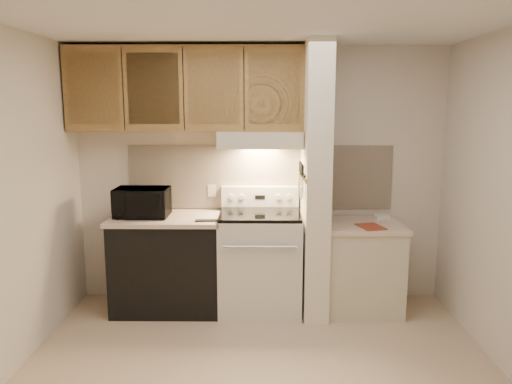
{
  "coord_description": "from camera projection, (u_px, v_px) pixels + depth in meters",
  "views": [
    {
      "loc": [
        0.01,
        -3.4,
        1.95
      ],
      "look_at": [
        -0.03,
        0.75,
        1.22
      ],
      "focal_mm": 35.0,
      "sensor_mm": 36.0,
      "label": 1
    }
  ],
  "objects": [
    {
      "name": "floor",
      "position": [
        259.0,
        371.0,
        3.69
      ],
      "size": [
        3.6,
        3.6,
        0.0
      ],
      "primitive_type": "plane",
      "color": "#CDB393",
      "rests_on": "ground"
    },
    {
      "name": "upper_cabinets",
      "position": [
        186.0,
        89.0,
        4.64
      ],
      "size": [
        2.18,
        0.33,
        0.77
      ],
      "primitive_type": "cube",
      "color": "olive",
      "rests_on": "wall_back"
    },
    {
      "name": "red_folder",
      "position": [
        371.0,
        227.0,
        4.51
      ],
      "size": [
        0.26,
        0.31,
        0.01
      ],
      "primitive_type": "cube",
      "rotation": [
        0.0,
        0.0,
        0.27
      ],
      "color": "maroon",
      "rests_on": "right_countertop"
    },
    {
      "name": "oven_handle",
      "position": [
        260.0,
        247.0,
        4.35
      ],
      "size": [
        0.65,
        0.02,
        0.02
      ],
      "primitive_type": "cylinder",
      "rotation": [
        0.0,
        1.57,
        0.0
      ],
      "color": "silver",
      "rests_on": "range_body"
    },
    {
      "name": "knife_handle_c",
      "position": [
        301.0,
        169.0,
        4.54
      ],
      "size": [
        0.02,
        0.02,
        0.1
      ],
      "primitive_type": "cylinder",
      "color": "black",
      "rests_on": "knife_strip"
    },
    {
      "name": "range_knob_left_outer",
      "position": [
        231.0,
        197.0,
        4.88
      ],
      "size": [
        0.05,
        0.02,
        0.05
      ],
      "primitive_type": "cylinder",
      "rotation": [
        1.57,
        0.0,
        0.0
      ],
      "color": "silver",
      "rests_on": "range_backguard"
    },
    {
      "name": "right_cab_base",
      "position": [
        362.0,
        269.0,
        4.74
      ],
      "size": [
        0.7,
        0.6,
        0.81
      ],
      "primitive_type": "cube",
      "color": "beige",
      "rests_on": "floor"
    },
    {
      "name": "range_knob_right_outer",
      "position": [
        289.0,
        197.0,
        4.88
      ],
      "size": [
        0.05,
        0.02,
        0.05
      ],
      "primitive_type": "cylinder",
      "rotation": [
        1.57,
        0.0,
        0.0
      ],
      "color": "silver",
      "rests_on": "range_backguard"
    },
    {
      "name": "range_knob_left_inner",
      "position": [
        242.0,
        197.0,
        4.88
      ],
      "size": [
        0.05,
        0.02,
        0.05
      ],
      "primitive_type": "cylinder",
      "rotation": [
        1.57,
        0.0,
        0.0
      ],
      "color": "silver",
      "rests_on": "range_backguard"
    },
    {
      "name": "ceiling",
      "position": [
        260.0,
        18.0,
        3.25
      ],
      "size": [
        3.6,
        3.6,
        0.0
      ],
      "primitive_type": "plane",
      "rotation": [
        3.14,
        0.0,
        0.0
      ],
      "color": "white",
      "rests_on": "wall_back"
    },
    {
      "name": "hood_lip",
      "position": [
        260.0,
        146.0,
        4.47
      ],
      "size": [
        0.78,
        0.04,
        0.06
      ],
      "primitive_type": "cube",
      "color": "beige",
      "rests_on": "range_hood"
    },
    {
      "name": "cab_door_b",
      "position": [
        153.0,
        89.0,
        4.48
      ],
      "size": [
        0.46,
        0.01,
        0.63
      ],
      "primitive_type": "cube",
      "color": "olive",
      "rests_on": "upper_cabinets"
    },
    {
      "name": "range_hood",
      "position": [
        260.0,
        139.0,
        4.67
      ],
      "size": [
        0.78,
        0.44,
        0.15
      ],
      "primitive_type": "cube",
      "color": "beige",
      "rests_on": "upper_cabinets"
    },
    {
      "name": "cab_door_a",
      "position": [
        93.0,
        89.0,
        4.49
      ],
      "size": [
        0.46,
        0.01,
        0.63
      ],
      "primitive_type": "cube",
      "color": "olive",
      "rests_on": "upper_cabinets"
    },
    {
      "name": "knife_handle_b",
      "position": [
        302.0,
        170.0,
        4.45
      ],
      "size": [
        0.02,
        0.02,
        0.1
      ],
      "primitive_type": "cylinder",
      "color": "black",
      "rests_on": "knife_strip"
    },
    {
      "name": "spoon_rest",
      "position": [
        207.0,
        220.0,
        4.48
      ],
      "size": [
        0.21,
        0.08,
        0.01
      ],
      "primitive_type": "cube",
      "rotation": [
        0.0,
        0.0,
        0.09
      ],
      "color": "black",
      "rests_on": "left_countertop"
    },
    {
      "name": "knife_blade_a",
      "position": [
        303.0,
        188.0,
        4.39
      ],
      "size": [
        0.01,
        0.03,
        0.16
      ],
      "primitive_type": "cube",
      "color": "silver",
      "rests_on": "knife_strip"
    },
    {
      "name": "cab_gap_a",
      "position": [
        123.0,
        89.0,
        4.48
      ],
      "size": [
        0.01,
        0.01,
        0.73
      ],
      "primitive_type": "cube",
      "color": "black",
      "rests_on": "upper_cabinets"
    },
    {
      "name": "wall_back",
      "position": [
        260.0,
        176.0,
        4.95
      ],
      "size": [
        3.6,
        2.5,
        0.02
      ],
      "primitive_type": "cube",
      "rotation": [
        1.57,
        0.0,
        0.0
      ],
      "color": "beige",
      "rests_on": "floor"
    },
    {
      "name": "outlet",
      "position": [
        212.0,
        191.0,
        4.95
      ],
      "size": [
        0.08,
        0.01,
        0.12
      ],
      "primitive_type": "cube",
      "color": "beige",
      "rests_on": "backsplash"
    },
    {
      "name": "oven_mitt",
      "position": [
        299.0,
        184.0,
        4.78
      ],
      "size": [
        0.03,
        0.1,
        0.23
      ],
      "primitive_type": "cube",
      "color": "slate",
      "rests_on": "partition_pillar"
    },
    {
      "name": "microwave",
      "position": [
        142.0,
        202.0,
        4.64
      ],
      "size": [
        0.5,
        0.34,
        0.27
      ],
      "primitive_type": "imported",
      "rotation": [
        0.0,
        0.0,
        -0.01
      ],
      "color": "black",
      "rests_on": "left_countertop"
    },
    {
      "name": "knife_strip",
      "position": [
        303.0,
        174.0,
        4.54
      ],
      "size": [
        0.02,
        0.42,
        0.04
      ],
      "primitive_type": "cube",
      "color": "black",
      "rests_on": "partition_pillar"
    },
    {
      "name": "knife_blade_d",
      "position": [
        301.0,
        184.0,
        4.62
      ],
      "size": [
        0.01,
        0.04,
        0.16
      ],
      "primitive_type": "cube",
      "color": "silver",
      "rests_on": "knife_strip"
    },
    {
      "name": "white_box",
      "position": [
        383.0,
        217.0,
        4.83
      ],
      "size": [
        0.15,
        0.11,
        0.04
      ],
      "primitive_type": "cube",
      "rotation": [
        0.0,
        0.0,
        0.12
      ],
      "color": "white",
      "rests_on": "right_countertop"
    },
    {
      "name": "knife_handle_a",
      "position": [
        303.0,
        171.0,
        4.38
      ],
      "size": [
        0.02,
        0.02,
        0.1
      ],
      "primitive_type": "cylinder",
      "color": "black",
      "rests_on": "knife_strip"
    },
    {
      "name": "backsplash",
      "position": [
        260.0,
        177.0,
        4.94
      ],
      "size": [
        2.6,
        0.02,
        0.63
      ],
      "primitive_type": "cube",
      "color": "#FAE4C9",
      "rests_on": "wall_back"
    },
    {
      "name": "oven_window",
      "position": [
        260.0,
        270.0,
        4.43
      ],
      "size": [
        0.5,
        0.01,
        0.3
      ],
      "primitive_type": "cube",
      "color": "black",
      "rests_on": "range_body"
    },
    {
      "name": "knife_blade_b",
      "position": [
        302.0,
        188.0,
        4.47
      ],
      "size": [
        0.01,
        0.04,
        0.18
      ],
      "primitive_type": "cube",
      "color": "silver",
      "rests_on": "knife_strip"
    },
    {
      "name": "knife_handle_e",
      "position": [
        300.0,
        166.0,
        4.69
      ],
      "size": [
        0.02,
        0.02,
        0.1
      ],
      "primitive_type": "cylinder",
      "color": "black",
      "rests_on": "knife_strip"
    },
    {
      "name": "knife_handle_d",
      "position": [
        301.0,
        167.0,
        4.62
      ],
      "size": [
        0.02,
        0.02,
        0.1
      ],
      "primitive_type": "cylinder",
      "color": "black",
      "rests_on": "knife_strip"
    },
    {
      "name": "range_body",
      "position": [
        260.0,
        263.0,
        4.74
      ],
      "size": [
        0.76,
        0.65,
        0.92
      ],
      "primitive_type": "cube",
      "color": "silver",
      "rests_on": "floor"
    },
    {
      "name": "range_display",
      "position": [
        260.0,
        197.0,
        4.88
      ],
      "size": [
        0.1,
        0.01,
        0.04
      ],
      "primitive_type": "cube",
      "color": "black",
      "rests_on": "range_backguard"
    },
    {
      "name": "wall_left",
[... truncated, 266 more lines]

